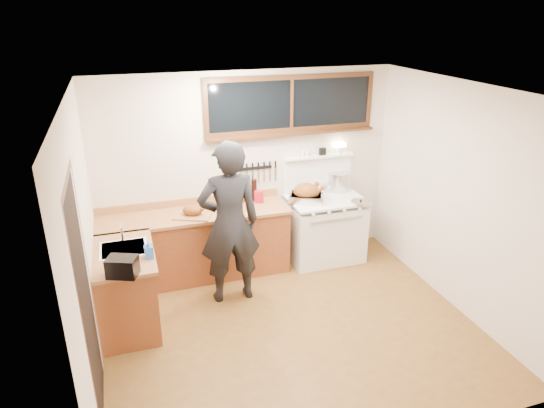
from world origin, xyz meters
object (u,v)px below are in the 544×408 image
object	(u,v)px
man	(229,223)
roast_turkey	(307,194)
cutting_board	(193,212)
vintage_stove	(324,227)

from	to	relation	value
man	roast_turkey	size ratio (longest dim) A/B	3.61
cutting_board	roast_turkey	bearing A→B (deg)	1.11
vintage_stove	cutting_board	world-z (taller)	vintage_stove
man	roast_turkey	xyz separation A→B (m)	(1.20, 0.59, 0.01)
vintage_stove	man	distance (m)	1.69
vintage_stove	cutting_board	distance (m)	1.89
vintage_stove	man	bearing A→B (deg)	-157.74
roast_turkey	vintage_stove	bearing A→B (deg)	3.29
man	cutting_board	size ratio (longest dim) A/B	3.63
vintage_stove	roast_turkey	size ratio (longest dim) A/B	2.88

